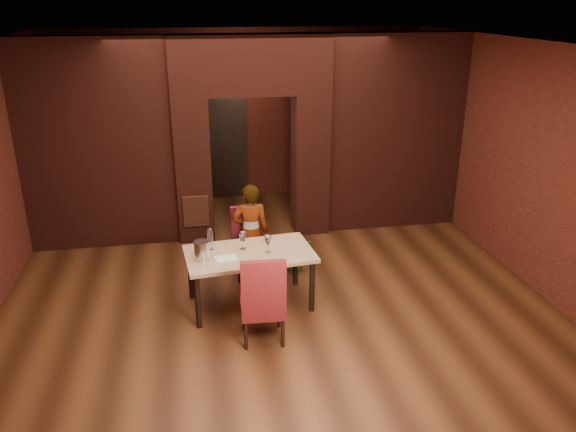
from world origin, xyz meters
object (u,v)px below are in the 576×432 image
Objects in this scene: wine_glass_a at (242,242)px; wine_glass_c at (268,244)px; water_bottle at (210,239)px; potted_plant at (295,255)px; chair_far at (249,243)px; person_seated at (251,233)px; wine_glass_b at (243,241)px; chair_near at (262,297)px; wine_bucket at (202,250)px; dining_table at (250,278)px.

wine_glass_a is 0.34m from wine_glass_c.
potted_plant is (1.22, 0.69, -0.65)m from water_bottle.
wine_glass_a is 0.40m from water_bottle.
wine_glass_c is (0.14, -0.86, 0.36)m from chair_far.
water_bottle is at bearing 46.90° from person_seated.
chair_far is at bearing 99.15° from wine_glass_c.
chair_far is 0.80m from wine_glass_b.
chair_near is at bearing -103.16° from wine_glass_c.
chair_near is at bearing -47.47° from wine_bucket.
wine_glass_b is (-0.15, -0.70, 0.36)m from chair_far.
water_bottle is at bearing 162.27° from wine_glass_c.
person_seated reaches higher than wine_glass_a.
person_seated is 5.89× the size of wine_bucket.
water_bottle is at bearing -150.46° from potted_plant.
wine_glass_a reaches higher than potted_plant.
dining_table is 0.48m from wine_glass_a.
person_seated is 6.21× the size of wine_glass_b.
wine_bucket is at bearing -176.35° from wine_glass_c.
chair_far is 5.08× the size of wine_glass_a.
chair_near is 3.77× the size of water_bottle.
chair_near is at bearing -61.61° from water_bottle.
wine_glass_b reaches higher than wine_glass_a.
wine_bucket is 1.76m from potted_plant.
wine_glass_c is at bearing -119.96° from potted_plant.
wine_glass_b is at bearing -8.28° from water_bottle.
wine_glass_b reaches higher than dining_table.
wine_bucket reaches higher than wine_glass_a.
dining_table is 0.53m from wine_glass_c.
dining_table is 6.68× the size of wine_bucket.
wine_glass_b is (-0.11, 0.90, 0.31)m from chair_near.
water_bottle reaches higher than wine_bucket.
dining_table is 7.17× the size of wine_glass_c.
person_seated is at bearing 73.92° from wine_glass_a.
person_seated is 6.32× the size of wine_glass_c.
wine_glass_c is (0.23, -0.05, 0.48)m from dining_table.
wine_bucket is 0.30m from water_bottle.
dining_table is at bearing 167.20° from wine_glass_c.
water_bottle is at bearing 169.51° from wine_glass_a.
person_seated reaches higher than chair_far.
person_seated is at bearing 76.44° from dining_table.
wine_glass_c reaches higher than wine_glass_a.
dining_table is 0.81m from chair_near.
chair_far is 0.71× the size of person_seated.
chair_near reaches higher than wine_glass_c.
wine_glass_c is (0.31, -0.15, 0.01)m from wine_glass_a.
wine_glass_b reaches higher than wine_glass_c.
person_seated is 0.81m from potted_plant.
wine_glass_b is at bearing 78.15° from person_seated.
wine_glass_a is 0.82× the size of wine_bucket.
wine_glass_b is at bearing 150.38° from wine_glass_c.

